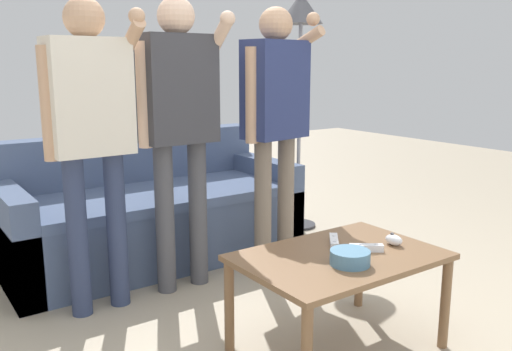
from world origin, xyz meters
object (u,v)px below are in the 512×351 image
at_px(couch, 150,214).
at_px(player_center, 179,111).
at_px(game_remote_wand_near, 334,241).
at_px(floor_lamp, 301,28).
at_px(coffee_table, 339,267).
at_px(snack_bowl, 350,258).
at_px(game_remote_nunchuk, 394,240).
at_px(game_remote_wand_far, 366,248).
at_px(player_left, 91,121).
at_px(player_right, 275,109).

relative_size(couch, player_center, 1.16).
bearing_deg(game_remote_wand_near, floor_lamp, 55.99).
xyz_separation_m(coffee_table, snack_bowl, (-0.05, -0.11, 0.09)).
bearing_deg(snack_bowl, game_remote_wand_near, 61.87).
xyz_separation_m(game_remote_nunchuk, game_remote_wand_near, (-0.22, 0.16, -0.01)).
distance_m(game_remote_nunchuk, player_center, 1.30).
bearing_deg(game_remote_nunchuk, game_remote_wand_near, 143.35).
distance_m(floor_lamp, game_remote_wand_near, 2.02).
distance_m(game_remote_nunchuk, game_remote_wand_far, 0.16).
xyz_separation_m(player_left, player_center, (0.48, 0.01, 0.02)).
xyz_separation_m(couch, floor_lamp, (1.22, -0.04, 1.22)).
distance_m(player_center, game_remote_wand_near, 1.10).
distance_m(couch, snack_bowl, 1.72).
distance_m(snack_bowl, player_left, 1.39).
relative_size(game_remote_nunchuk, game_remote_wand_far, 0.63).
xyz_separation_m(player_center, game_remote_wand_near, (0.31, -0.90, -0.54)).
distance_m(couch, game_remote_wand_far, 1.66).
distance_m(couch, player_left, 1.07).
height_order(player_right, game_remote_wand_near, player_right).
height_order(game_remote_wand_near, game_remote_wand_far, same).
bearing_deg(player_center, game_remote_wand_far, -70.83).
bearing_deg(coffee_table, floor_lamp, 56.13).
xyz_separation_m(coffee_table, floor_lamp, (1.04, 1.55, 1.12)).
distance_m(coffee_table, game_remote_wand_near, 0.15).
xyz_separation_m(couch, player_right, (0.53, -0.66, 0.71)).
height_order(coffee_table, game_remote_nunchuk, game_remote_nunchuk).
xyz_separation_m(player_right, game_remote_wand_near, (-0.28, -0.82, -0.53)).
xyz_separation_m(player_center, player_right, (0.59, -0.08, -0.01)).
xyz_separation_m(snack_bowl, player_right, (0.40, 1.05, 0.51)).
bearing_deg(coffee_table, snack_bowl, -113.93).
xyz_separation_m(coffee_table, game_remote_wand_near, (0.07, 0.11, 0.07)).
distance_m(floor_lamp, game_remote_wand_far, 2.11).
bearing_deg(couch, player_right, -51.09).
bearing_deg(player_left, coffee_table, -54.03).
height_order(coffee_table, player_left, player_left).
distance_m(game_remote_nunchuk, floor_lamp, 2.05).
relative_size(player_left, player_right, 0.99).
bearing_deg(game_remote_nunchuk, snack_bowl, -169.74).
height_order(couch, game_remote_nunchuk, couch).
distance_m(game_remote_wand_near, game_remote_wand_far, 0.16).
bearing_deg(coffee_table, couch, 96.38).
bearing_deg(coffee_table, game_remote_nunchuk, -10.08).
relative_size(snack_bowl, player_right, 0.11).
relative_size(player_left, player_center, 0.98).
bearing_deg(player_right, player_center, 172.54).
relative_size(floor_lamp, player_left, 1.13).
bearing_deg(game_remote_nunchuk, couch, 105.80).
height_order(floor_lamp, player_right, floor_lamp).
bearing_deg(floor_lamp, couch, 177.98).
relative_size(game_remote_nunchuk, game_remote_wand_near, 0.60).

